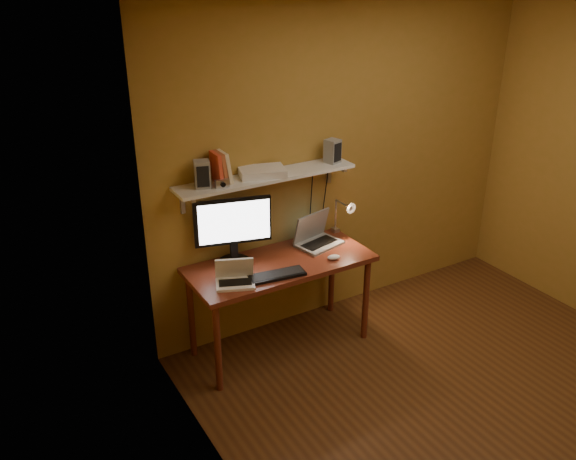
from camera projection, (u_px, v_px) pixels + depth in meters
room at (499, 235)px, 3.67m from camera, size 3.44×3.24×2.64m
desk at (280, 272)px, 4.57m from camera, size 1.40×0.60×0.75m
wall_shelf at (267, 177)px, 4.44m from camera, size 1.40×0.25×0.21m
monitor at (233, 228)px, 4.40m from camera, size 0.55×0.29×0.51m
laptop at (316, 236)px, 4.79m from camera, size 0.39×0.32×0.25m
netbook at (235, 276)px, 4.22m from camera, size 0.32×0.28×0.19m
keyboard at (277, 275)px, 4.33m from camera, size 0.42×0.19×0.02m
mouse at (334, 257)px, 4.57m from camera, size 0.11×0.09×0.04m
desk_lamp at (344, 213)px, 4.85m from camera, size 0.09×0.23×0.38m
speaker_left at (202, 174)px, 4.16m from camera, size 0.13×0.13×0.19m
speaker_right at (332, 151)px, 4.66m from camera, size 0.12×0.12×0.18m
books at (221, 168)px, 4.23m from camera, size 0.11×0.15×0.23m
shelf_camera at (222, 184)px, 4.18m from camera, size 0.10×0.05×0.06m
router at (262, 172)px, 4.41m from camera, size 0.38×0.30×0.06m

